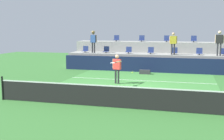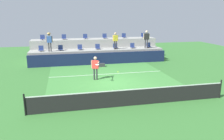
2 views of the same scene
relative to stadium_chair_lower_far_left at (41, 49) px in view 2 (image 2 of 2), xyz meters
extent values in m
plane|color=#336B2D|center=(5.36, -7.23, -1.46)|extent=(40.00, 40.00, 0.00)
cube|color=#3D7F38|center=(5.36, -6.23, -1.46)|extent=(9.00, 10.00, 0.01)
cube|color=white|center=(5.36, -4.83, -1.46)|extent=(9.00, 0.06, 0.00)
cylinder|color=black|center=(0.16, -11.23, -0.93)|extent=(0.08, 0.08, 1.07)
cylinder|color=black|center=(10.56, -11.23, -0.93)|extent=(0.08, 0.08, 1.07)
cube|color=black|center=(5.36, -11.23, -1.01)|extent=(10.40, 0.01, 0.87)
cube|color=white|center=(5.36, -11.23, -0.57)|extent=(10.40, 0.02, 0.05)
cube|color=#141E42|center=(5.36, -1.23, -0.91)|extent=(13.00, 0.16, 1.10)
cube|color=gray|center=(5.36, 0.07, -0.84)|extent=(13.00, 1.80, 1.25)
cube|color=gray|center=(5.36, 1.87, -0.41)|extent=(13.00, 1.80, 2.10)
cylinder|color=#2D2D33|center=(0.00, -0.08, -0.16)|extent=(0.08, 0.08, 0.10)
cube|color=navy|center=(0.00, -0.08, -0.09)|extent=(0.44, 0.40, 0.04)
cube|color=navy|center=(0.00, 0.10, 0.12)|extent=(0.44, 0.04, 0.38)
cylinder|color=#2D2D33|center=(1.77, -0.08, -0.16)|extent=(0.08, 0.08, 0.10)
cube|color=navy|center=(1.77, -0.08, -0.09)|extent=(0.44, 0.40, 0.04)
cube|color=navy|center=(1.77, 0.10, 0.12)|extent=(0.44, 0.04, 0.38)
cylinder|color=#2D2D33|center=(3.61, -0.08, -0.16)|extent=(0.08, 0.08, 0.10)
cube|color=navy|center=(3.61, -0.08, -0.09)|extent=(0.44, 0.40, 0.04)
cube|color=navy|center=(3.61, 0.10, 0.12)|extent=(0.44, 0.04, 0.38)
cylinder|color=#2D2D33|center=(5.35, -0.08, -0.16)|extent=(0.08, 0.08, 0.10)
cube|color=navy|center=(5.35, -0.08, -0.09)|extent=(0.44, 0.40, 0.04)
cube|color=navy|center=(5.35, 0.10, 0.12)|extent=(0.44, 0.04, 0.38)
cylinder|color=#2D2D33|center=(7.14, -0.08, -0.16)|extent=(0.08, 0.08, 0.10)
cube|color=navy|center=(7.14, -0.08, -0.09)|extent=(0.44, 0.40, 0.04)
cube|color=navy|center=(7.14, 0.10, 0.12)|extent=(0.44, 0.04, 0.38)
cylinder|color=#2D2D33|center=(8.94, -0.08, -0.16)|extent=(0.08, 0.08, 0.10)
cube|color=navy|center=(8.94, -0.08, -0.09)|extent=(0.44, 0.40, 0.04)
cube|color=navy|center=(8.94, 0.10, 0.12)|extent=(0.44, 0.04, 0.38)
cylinder|color=#2D2D33|center=(10.67, -0.08, -0.16)|extent=(0.08, 0.08, 0.10)
cube|color=navy|center=(10.67, -0.08, -0.09)|extent=(0.44, 0.40, 0.04)
cube|color=navy|center=(10.67, 0.10, 0.12)|extent=(0.44, 0.04, 0.38)
cylinder|color=#2D2D33|center=(0.05, 1.72, 0.69)|extent=(0.08, 0.08, 0.10)
cube|color=navy|center=(0.05, 1.72, 0.76)|extent=(0.44, 0.40, 0.04)
cube|color=navy|center=(0.05, 1.90, 0.97)|extent=(0.44, 0.04, 0.38)
cylinder|color=#2D2D33|center=(2.16, 1.72, 0.69)|extent=(0.08, 0.08, 0.10)
cube|color=navy|center=(2.16, 1.72, 0.76)|extent=(0.44, 0.40, 0.04)
cube|color=navy|center=(2.16, 1.90, 0.97)|extent=(0.44, 0.04, 0.38)
cylinder|color=#2D2D33|center=(4.34, 1.72, 0.69)|extent=(0.08, 0.08, 0.10)
cube|color=navy|center=(4.34, 1.72, 0.76)|extent=(0.44, 0.40, 0.04)
cube|color=navy|center=(4.34, 1.90, 0.97)|extent=(0.44, 0.04, 0.38)
cylinder|color=#2D2D33|center=(6.39, 1.72, 0.69)|extent=(0.08, 0.08, 0.10)
cube|color=navy|center=(6.39, 1.72, 0.76)|extent=(0.44, 0.40, 0.04)
cube|color=navy|center=(6.39, 1.90, 0.97)|extent=(0.44, 0.04, 0.38)
cylinder|color=#2D2D33|center=(8.52, 1.72, 0.69)|extent=(0.08, 0.08, 0.10)
cube|color=navy|center=(8.52, 1.72, 0.76)|extent=(0.44, 0.40, 0.04)
cube|color=navy|center=(8.52, 1.90, 0.97)|extent=(0.44, 0.04, 0.38)
cylinder|color=#2D2D33|center=(10.72, 1.72, 0.69)|extent=(0.08, 0.08, 0.10)
cube|color=navy|center=(10.72, 1.72, 0.76)|extent=(0.44, 0.40, 0.04)
cube|color=navy|center=(10.72, 1.90, 0.97)|extent=(0.44, 0.04, 0.38)
cylinder|color=#2D2D33|center=(4.12, -6.14, -1.04)|extent=(0.14, 0.14, 0.84)
cylinder|color=#2D2D33|center=(4.30, -6.19, -1.04)|extent=(0.14, 0.14, 0.84)
cube|color=red|center=(4.21, -6.16, -0.33)|extent=(0.49, 0.30, 0.59)
sphere|color=tan|center=(4.21, -6.16, 0.13)|extent=(0.28, 0.28, 0.23)
cylinder|color=tan|center=(3.96, -6.09, -0.31)|extent=(0.09, 0.09, 0.56)
cylinder|color=tan|center=(4.39, -6.49, -0.13)|extent=(0.22, 0.53, 0.07)
cylinder|color=black|center=(4.29, -6.84, -0.13)|extent=(0.11, 0.26, 0.04)
ellipsoid|color=silver|center=(4.21, -7.11, -0.13)|extent=(0.34, 0.38, 0.03)
cylinder|color=#2D2D33|center=(0.73, -0.37, 0.20)|extent=(0.13, 0.13, 0.83)
cylinder|color=#2D2D33|center=(0.92, -0.40, 0.20)|extent=(0.13, 0.13, 0.83)
cube|color=#2D4C8C|center=(0.83, -0.38, 0.91)|extent=(0.48, 0.26, 0.59)
sphere|color=#846047|center=(0.83, -0.38, 1.36)|extent=(0.26, 0.26, 0.22)
cylinder|color=#846047|center=(0.57, -0.33, 0.93)|extent=(0.08, 0.08, 0.55)
cylinder|color=#846047|center=(1.08, -0.43, 0.93)|extent=(0.08, 0.08, 0.55)
cylinder|color=tan|center=(0.83, -0.38, 1.44)|extent=(0.47, 0.47, 0.01)
cylinder|color=tan|center=(0.83, -0.38, 1.49)|extent=(0.28, 0.28, 0.09)
cylinder|color=#2D2D33|center=(6.95, -0.40, 0.19)|extent=(0.12, 0.12, 0.81)
cylinder|color=#2D2D33|center=(7.13, -0.37, 0.19)|extent=(0.12, 0.12, 0.81)
cube|color=yellow|center=(7.04, -0.38, 0.89)|extent=(0.46, 0.24, 0.58)
sphere|color=tan|center=(7.04, -0.38, 1.33)|extent=(0.25, 0.25, 0.22)
cylinder|color=tan|center=(6.79, -0.42, 0.90)|extent=(0.08, 0.08, 0.54)
cylinder|color=tan|center=(7.29, -0.35, 0.90)|extent=(0.08, 0.08, 0.54)
cylinder|color=#2D2D33|center=(10.16, -0.36, 0.22)|extent=(0.13, 0.13, 0.88)
cylinder|color=#2D2D33|center=(10.35, -0.41, 0.22)|extent=(0.13, 0.13, 0.88)
cube|color=black|center=(10.26, -0.38, 0.98)|extent=(0.50, 0.28, 0.62)
sphere|color=beige|center=(10.26, -0.38, 1.45)|extent=(0.28, 0.28, 0.24)
cylinder|color=beige|center=(9.99, -0.33, 0.99)|extent=(0.08, 0.08, 0.59)
cylinder|color=beige|center=(10.52, -0.44, 0.99)|extent=(0.08, 0.08, 0.59)
sphere|color=#CCE033|center=(5.45, -7.90, -0.50)|extent=(0.07, 0.07, 0.07)
cube|color=#333338|center=(5.24, -2.21, -1.31)|extent=(0.76, 0.28, 0.30)
camera|label=1|loc=(8.25, -22.37, 1.75)|focal=46.71mm
camera|label=2|loc=(2.06, -21.42, 3.16)|focal=35.47mm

